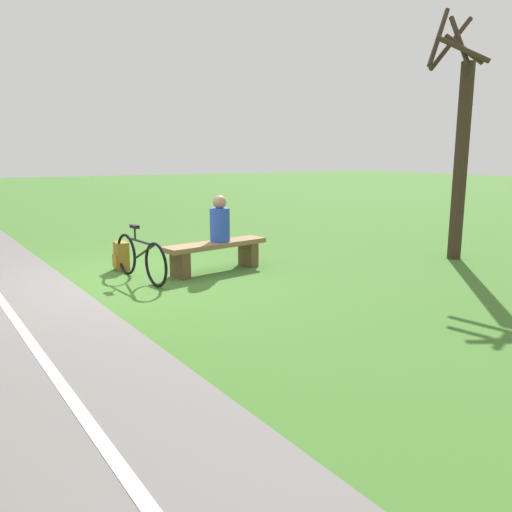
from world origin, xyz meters
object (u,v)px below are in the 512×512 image
at_px(backpack, 121,256).
at_px(bicycle, 140,258).
at_px(bench, 216,251).
at_px(tree_far_left, 459,144).
at_px(person_seated, 220,221).

bearing_deg(backpack, bicycle, 94.41).
distance_m(bench, backpack, 1.62).
bearing_deg(tree_far_left, person_seated, -15.83).
height_order(person_seated, backpack, person_seated).
xyz_separation_m(person_seated, bicycle, (1.37, 0.01, -0.48)).
height_order(person_seated, tree_far_left, tree_far_left).
bearing_deg(tree_far_left, backpack, -20.05).
distance_m(bench, person_seated, 0.50).
xyz_separation_m(bicycle, tree_far_left, (-5.62, 1.20, 1.75)).
relative_size(person_seated, backpack, 1.62).
height_order(bench, bicycle, bicycle).
bearing_deg(bench, person_seated, -180.00).
xyz_separation_m(person_seated, tree_far_left, (-4.25, 1.20, 1.27)).
bearing_deg(bicycle, backpack, 176.06).
bearing_deg(person_seated, backpack, -42.18).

